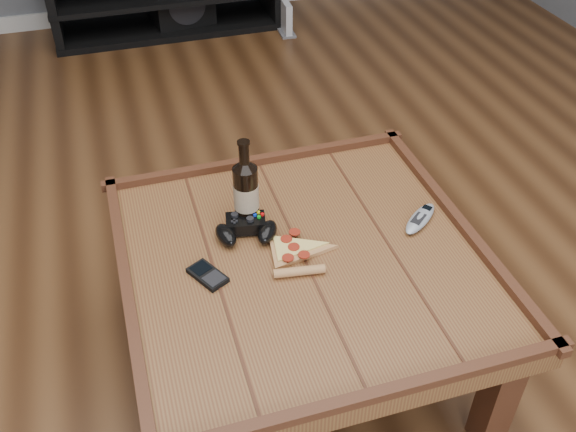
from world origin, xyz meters
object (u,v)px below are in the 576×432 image
object	(u,v)px
beer_bottle	(246,191)
remote_control	(420,218)
game_controller	(246,229)
smartphone	(208,275)
coffee_table	(303,273)
pizza_slice	(295,253)
game_console	(287,20)

from	to	relation	value
beer_bottle	remote_control	bearing A→B (deg)	-17.17
beer_bottle	remote_control	distance (m)	0.52
game_controller	smartphone	bearing A→B (deg)	-126.12
coffee_table	pizza_slice	size ratio (longest dim) A/B	3.80
coffee_table	remote_control	xyz separation A→B (m)	(0.38, 0.05, 0.07)
beer_bottle	game_console	world-z (taller)	beer_bottle
game_controller	remote_control	size ratio (longest dim) A/B	1.22
coffee_table	beer_bottle	xyz separation A→B (m)	(-0.11, 0.20, 0.17)
beer_bottle	game_controller	world-z (taller)	beer_bottle
remote_control	game_console	bearing A→B (deg)	133.39
remote_control	coffee_table	bearing A→B (deg)	-122.02
beer_bottle	pizza_slice	world-z (taller)	beer_bottle
beer_bottle	coffee_table	bearing A→B (deg)	-60.81
beer_bottle	pizza_slice	size ratio (longest dim) A/B	1.04
pizza_slice	game_controller	bearing A→B (deg)	140.57
pizza_slice	beer_bottle	bearing A→B (deg)	124.57
remote_control	smartphone	bearing A→B (deg)	-125.19
remote_control	game_console	size ratio (longest dim) A/B	0.81
smartphone	remote_control	size ratio (longest dim) A/B	0.79
game_controller	smartphone	xyz separation A→B (m)	(-0.14, -0.13, -0.02)
pizza_slice	game_console	distance (m)	2.57
game_controller	game_console	xyz separation A→B (m)	(0.83, 2.32, -0.38)
coffee_table	remote_control	world-z (taller)	same
pizza_slice	smartphone	xyz separation A→B (m)	(-0.25, -0.01, -0.00)
game_console	game_controller	bearing A→B (deg)	-106.64
beer_bottle	remote_control	world-z (taller)	beer_bottle
game_controller	pizza_slice	distance (m)	0.16
game_console	beer_bottle	bearing A→B (deg)	-106.72
beer_bottle	smartphone	size ratio (longest dim) A/B	2.19
coffee_table	pizza_slice	distance (m)	0.07
remote_control	game_console	distance (m)	2.46
coffee_table	game_console	size ratio (longest dim) A/B	5.14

